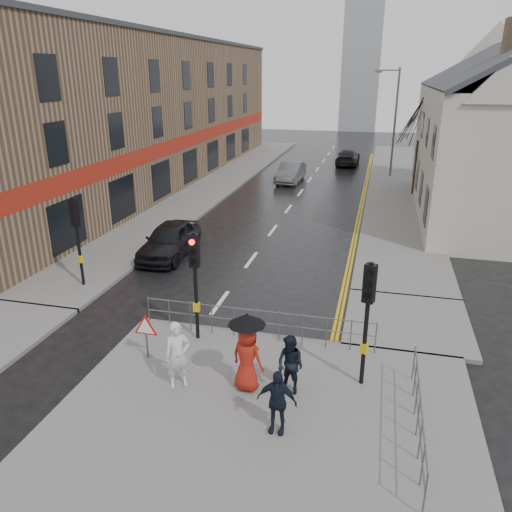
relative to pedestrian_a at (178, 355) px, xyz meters
The scene contains 24 objects.
ground 2.54m from the pedestrian_a, 104.78° to the left, with size 120.00×120.00×0.00m, color black.
near_pavement 2.89m from the pedestrian_a, 27.60° to the right, with size 10.00×9.00×0.14m, color #605E5B.
left_pavement 26.24m from the pedestrian_a, 105.69° to the left, with size 4.00×44.00×0.14m, color #605E5B.
right_pavement 27.89m from the pedestrian_a, 77.76° to the left, with size 4.00×40.00×0.14m, color #605E5B.
pavement_bridge_right 7.96m from the pedestrian_a, 41.57° to the left, with size 4.00×4.20×0.14m, color #605E5B.
building_left_terrace 27.60m from the pedestrian_a, 117.45° to the left, with size 8.00×42.00×10.00m, color #85664C.
building_right_cream 23.53m from the pedestrian_a, 60.59° to the left, with size 9.00×16.40×10.10m.
church_tower 64.74m from the pedestrian_a, 89.19° to the left, with size 5.00×5.00×18.00m, color #96989E.
traffic_signal_near_left 2.85m from the pedestrian_a, 99.11° to the left, with size 0.28×0.27×3.40m.
traffic_signal_near_right 4.98m from the pedestrian_a, 15.03° to the left, with size 0.34×0.33×3.40m.
traffic_signal_far_left 8.16m from the pedestrian_a, 139.27° to the left, with size 0.34×0.33×3.40m.
guard_railing_front 3.15m from the pedestrian_a, 64.43° to the left, with size 7.14×0.04×1.00m.
guard_railing_side 5.93m from the pedestrian_a, ahead, with size 0.04×4.54×1.00m.
warning_sign 1.73m from the pedestrian_a, 143.37° to the left, with size 0.80×0.07×1.35m.
street_lamp 30.91m from the pedestrian_a, 80.19° to the left, with size 1.83×0.25×8.00m.
tree_near 25.54m from the pedestrian_a, 74.09° to the left, with size 2.40×2.40×6.58m.
tree_far 33.25m from the pedestrian_a, 77.06° to the left, with size 2.40×2.40×5.64m.
pedestrian_a is the anchor object (origin of this frame).
pedestrian_b 2.88m from the pedestrian_a, ahead, with size 0.76×0.59×1.56m, color black.
pedestrian_with_umbrella 1.80m from the pedestrian_a, ahead, with size 1.00×0.96×2.12m.
pedestrian_d 3.04m from the pedestrian_a, 21.57° to the right, with size 0.92×0.38×1.57m, color black.
car_parked 10.28m from the pedestrian_a, 114.51° to the left, with size 1.79×4.46×1.52m, color black.
car_mid 26.65m from the pedestrian_a, 94.08° to the left, with size 1.54×4.43×1.46m, color #4C5051.
car_far 35.13m from the pedestrian_a, 87.16° to the left, with size 1.88×4.62×1.34m, color black.
Camera 1 is at (5.22, -12.49, 7.83)m, focal length 35.00 mm.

